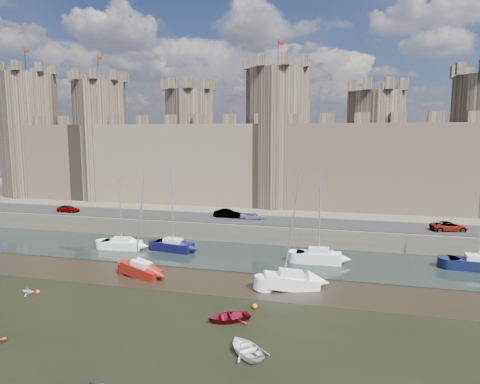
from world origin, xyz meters
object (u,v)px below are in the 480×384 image
at_px(car_1, 227,214).
at_px(sailboat_5, 291,281).
at_px(car_0, 68,209).
at_px(car_2, 252,216).
at_px(car_3, 449,227).
at_px(sailboat_4, 141,269).
at_px(sailboat_2, 319,256).
at_px(sailboat_3, 479,263).
at_px(sailboat_0, 122,244).
at_px(sailboat_1, 173,245).

xyz_separation_m(car_1, sailboat_5, (12.22, -20.00, -2.35)).
bearing_deg(car_0, car_1, -82.71).
height_order(car_2, sailboat_5, sailboat_5).
relative_size(car_0, car_3, 0.80).
bearing_deg(sailboat_5, car_0, 135.76).
relative_size(car_3, sailboat_4, 0.43).
relative_size(car_1, sailboat_2, 0.36).
height_order(sailboat_2, sailboat_4, sailboat_2).
relative_size(sailboat_2, sailboat_3, 1.05).
xyz_separation_m(car_3, sailboat_0, (-40.74, -10.00, -2.37)).
bearing_deg(sailboat_5, car_3, 27.79).
relative_size(car_2, sailboat_4, 0.35).
bearing_deg(sailboat_2, sailboat_5, -104.87).
bearing_deg(car_3, sailboat_1, 92.30).
xyz_separation_m(sailboat_0, sailboat_3, (42.23, 1.95, 0.05)).
distance_m(sailboat_1, sailboat_5, 18.77).
distance_m(sailboat_0, sailboat_1, 6.91).
height_order(car_3, sailboat_0, sailboat_0).
xyz_separation_m(car_0, sailboat_3, (56.83, -7.33, -2.31)).
height_order(car_2, sailboat_3, sailboat_3).
bearing_deg(sailboat_0, car_3, 10.41).
distance_m(car_2, sailboat_4, 21.41).
relative_size(sailboat_4, sailboat_5, 0.93).
height_order(car_2, sailboat_4, sailboat_4).
xyz_separation_m(sailboat_2, sailboat_3, (17.12, 1.71, -0.06)).
bearing_deg(sailboat_0, car_1, 42.76).
distance_m(car_3, sailboat_1, 35.19).
xyz_separation_m(car_1, sailboat_2, (14.19, -11.12, -2.29)).
bearing_deg(sailboat_0, sailboat_4, -53.70).
bearing_deg(sailboat_4, car_1, 96.05).
height_order(car_0, car_3, car_3).
xyz_separation_m(car_1, sailboat_1, (-4.04, -10.63, -2.35)).
bearing_deg(car_1, sailboat_3, -105.81).
bearing_deg(sailboat_3, car_1, 166.02).
xyz_separation_m(car_1, car_3, (29.82, -1.36, -0.03)).
bearing_deg(sailboat_4, sailboat_3, 33.16).
height_order(sailboat_0, sailboat_4, sailboat_4).
bearing_deg(car_3, sailboat_4, 106.74).
bearing_deg(sailboat_3, sailboat_2, -171.53).
bearing_deg(sailboat_3, sailboat_1, -175.28).
height_order(car_0, sailboat_4, sailboat_4).
distance_m(sailboat_3, sailboat_5, 21.83).
bearing_deg(car_0, car_3, -86.63).
bearing_deg(sailboat_1, car_3, 24.29).
distance_m(car_0, car_1, 25.61).
distance_m(car_2, car_3, 25.94).
height_order(car_1, sailboat_0, sailboat_0).
bearing_deg(car_3, sailboat_5, 123.64).
bearing_deg(sailboat_4, sailboat_2, 43.32).
relative_size(car_3, sailboat_2, 0.41).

